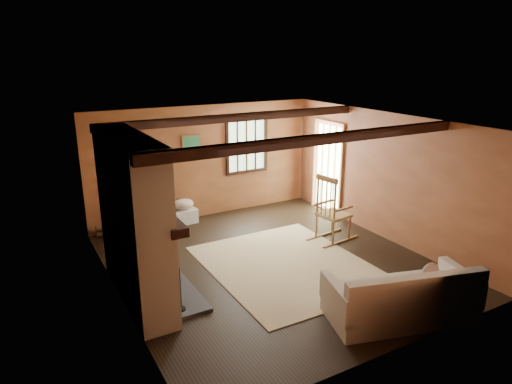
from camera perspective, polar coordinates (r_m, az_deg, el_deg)
ground at (r=7.86m, az=1.86°, el=-8.90°), size 5.50×5.50×0.00m
room_envelope at (r=7.61m, az=2.40°, el=3.34°), size 5.02×5.52×2.44m
fireplace at (r=6.63m, az=-14.80°, el=-4.19°), size 1.02×2.30×2.40m
rug at (r=7.80m, az=3.90°, el=-9.11°), size 2.50×3.00×0.01m
rocking_chair at (r=8.71m, az=9.46°, el=-2.58°), size 0.99×0.61×1.29m
sofa at (r=6.54m, az=17.84°, el=-12.72°), size 2.13×1.37×0.80m
firewood_pile at (r=9.40m, az=-17.44°, el=-4.45°), size 0.64×0.12×0.23m
laundry_basket at (r=9.70m, az=-9.02°, el=-2.96°), size 0.54×0.43×0.30m
basket_pillow at (r=9.61m, az=-9.09°, el=-1.51°), size 0.45×0.36×0.22m
armchair at (r=8.87m, az=-14.55°, el=-3.92°), size 0.97×0.96×0.69m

